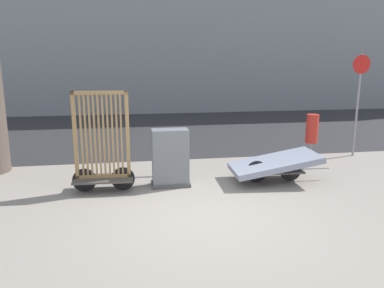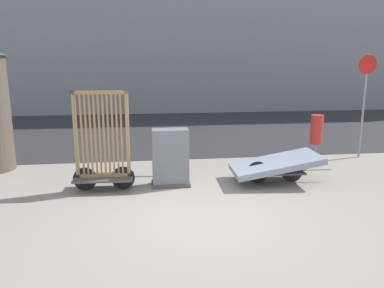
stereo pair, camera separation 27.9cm
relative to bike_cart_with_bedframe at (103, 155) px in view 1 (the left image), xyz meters
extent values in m
plane|color=gray|center=(1.85, -1.74, -0.76)|extent=(60.00, 60.00, 0.00)
cube|color=#2D2D30|center=(1.85, 7.02, -0.76)|extent=(56.00, 9.53, 0.01)
cube|color=#4C4742|center=(-0.01, 0.00, -0.50)|extent=(1.23, 0.69, 0.04)
cylinder|color=black|center=(0.39, -0.02, -0.52)|extent=(0.49, 0.06, 0.49)
cylinder|color=black|center=(-0.40, 0.02, -0.52)|extent=(0.49, 0.06, 0.49)
cylinder|color=gray|center=(0.95, -0.04, -0.50)|extent=(0.70, 0.06, 0.03)
cube|color=#A87F4C|center=(-0.01, 0.00, -0.44)|extent=(1.12, 0.12, 0.07)
cube|color=#A87F4C|center=(-0.01, 0.00, 1.27)|extent=(1.12, 0.12, 0.07)
cube|color=#A87F4C|center=(-0.53, 0.02, 0.41)|extent=(0.07, 0.07, 1.79)
cube|color=#A87F4C|center=(0.52, -0.02, 0.41)|extent=(0.07, 0.07, 1.79)
cube|color=#A87F4C|center=(-0.40, 0.02, 0.41)|extent=(0.04, 0.05, 1.72)
cube|color=#A87F4C|center=(-0.32, 0.01, 0.41)|extent=(0.04, 0.05, 1.72)
cube|color=#A87F4C|center=(-0.23, 0.01, 0.41)|extent=(0.04, 0.05, 1.72)
cube|color=#A87F4C|center=(-0.14, 0.01, 0.41)|extent=(0.04, 0.05, 1.72)
cube|color=#A87F4C|center=(-0.05, 0.00, 0.41)|extent=(0.04, 0.05, 1.72)
cube|color=#A87F4C|center=(0.04, 0.00, 0.41)|extent=(0.04, 0.05, 1.72)
cube|color=#A87F4C|center=(0.13, -0.01, 0.41)|extent=(0.04, 0.05, 1.72)
cube|color=#A87F4C|center=(0.22, -0.01, 0.41)|extent=(0.04, 0.05, 1.72)
cube|color=#A87F4C|center=(0.30, -0.01, 0.41)|extent=(0.04, 0.05, 1.72)
cube|color=#A87F4C|center=(0.39, -0.02, 0.41)|extent=(0.04, 0.05, 1.72)
cube|color=#4C4742|center=(3.71, 0.00, -0.50)|extent=(1.23, 0.68, 0.04)
cylinder|color=black|center=(4.11, -0.01, -0.52)|extent=(0.49, 0.05, 0.49)
cylinder|color=black|center=(3.32, 0.02, -0.52)|extent=(0.49, 0.05, 0.49)
cylinder|color=gray|center=(4.67, -0.04, -0.50)|extent=(0.70, 0.06, 0.03)
cube|color=#8C93A8|center=(3.71, 0.00, -0.33)|extent=(1.94, 1.17, 0.46)
cube|color=#4C4C4C|center=(1.40, 0.10, -0.72)|extent=(0.83, 0.46, 0.08)
cube|color=slate|center=(1.40, 0.10, -0.14)|extent=(0.77, 0.40, 1.24)
cylinder|color=gray|center=(5.56, 1.91, -0.55)|extent=(0.06, 0.06, 0.42)
cylinder|color=red|center=(5.56, 1.91, 0.06)|extent=(0.33, 0.33, 0.80)
cylinder|color=gray|center=(6.87, 1.91, 0.67)|extent=(0.06, 0.06, 2.88)
cylinder|color=red|center=(6.87, 1.89, 1.81)|extent=(0.51, 0.02, 0.51)
camera|label=1|loc=(0.57, -7.63, 1.86)|focal=35.00mm
camera|label=2|loc=(0.84, -7.67, 1.86)|focal=35.00mm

